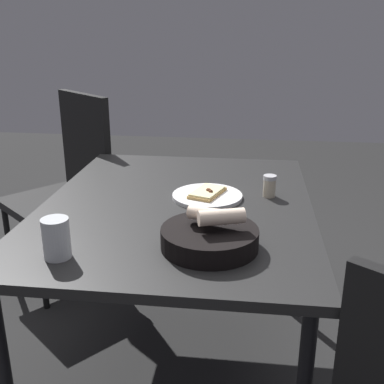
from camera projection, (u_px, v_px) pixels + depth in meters
The scene contains 7 objects.
ground at pixel (179, 367), 1.91m from camera, with size 8.00×8.00×0.00m, color black.
dining_table at pixel (177, 217), 1.69m from camera, with size 1.20×0.93×0.71m.
pizza_plate at pixel (207, 195), 1.71m from camera, with size 0.25×0.25×0.04m.
bread_basket at pixel (210, 235), 1.33m from camera, with size 0.27×0.27×0.12m.
beer_glass at pixel (56, 240), 1.27m from camera, with size 0.07×0.07×0.11m.
pepper_shaker at pixel (269, 187), 1.72m from camera, with size 0.05×0.05×0.08m.
chair_far at pixel (69, 180), 2.43m from camera, with size 0.62×0.62×0.97m.
Camera 1 is at (-1.54, -0.24, 1.31)m, focal length 44.48 mm.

